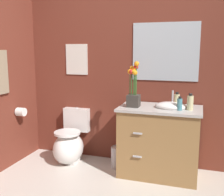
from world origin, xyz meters
TOP-DOWN VIEW (x-y plane):
  - wall_back at (0.20, 1.50)m, footprint 4.65×0.05m
  - toilet at (-0.83, 1.21)m, footprint 0.38×0.59m
  - vanity_cabinet at (0.35, 1.18)m, footprint 0.94×0.56m
  - flower_vase at (0.04, 1.12)m, footprint 0.14×0.14m
  - soap_bottle at (0.57, 1.09)m, footprint 0.06×0.06m
  - lotion_bottle at (0.53, 1.23)m, footprint 0.06×0.06m
  - hand_wash_bottle at (0.68, 1.14)m, footprint 0.07×0.07m
  - trash_bin at (-0.17, 1.22)m, footprint 0.18×0.18m
  - wall_poster at (-0.83, 1.47)m, footprint 0.31×0.01m
  - wall_mirror at (0.35, 1.47)m, footprint 0.80×0.01m
  - toilet_paper_roll at (-1.43, 1.01)m, footprint 0.11×0.11m

SIDE VIEW (x-z plane):
  - trash_bin at x=-0.17m, z-range 0.00..0.27m
  - toilet at x=-0.83m, z-range -0.10..0.59m
  - vanity_cabinet at x=0.35m, z-range -0.08..0.92m
  - toilet_paper_roll at x=-1.43m, z-range 0.62..0.74m
  - soap_bottle at x=0.57m, z-range 0.81..0.97m
  - lotion_bottle at x=0.53m, z-range 0.81..0.99m
  - hand_wash_bottle at x=0.68m, z-range 0.81..1.00m
  - flower_vase at x=0.04m, z-range 0.75..1.28m
  - wall_back at x=0.20m, z-range 0.00..2.50m
  - wall_poster at x=-0.83m, z-range 1.14..1.55m
  - wall_mirror at x=0.35m, z-range 1.10..1.80m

